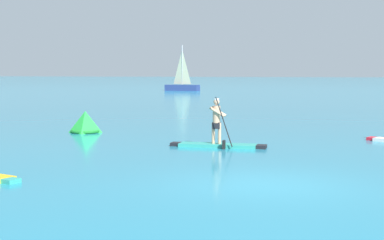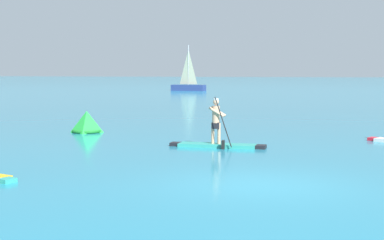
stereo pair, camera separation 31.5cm
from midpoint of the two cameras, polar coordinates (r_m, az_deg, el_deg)
name	(u,v)px [view 2 (the right image)]	position (r m, az deg, el deg)	size (l,w,h in m)	color
ground	(260,184)	(13.76, 7.36, -6.26)	(440.00, 440.00, 0.00)	teal
paddleboarder_mid_center	(218,138)	(20.14, 2.97, -1.80)	(3.37, 0.93, 1.79)	teal
race_marker_buoy	(87,123)	(25.24, -9.93, -0.31)	(1.27, 1.27, 0.92)	green
sailboat_left_horizon	(188,85)	(75.65, -0.23, 3.49)	(4.61, 1.87, 5.91)	navy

